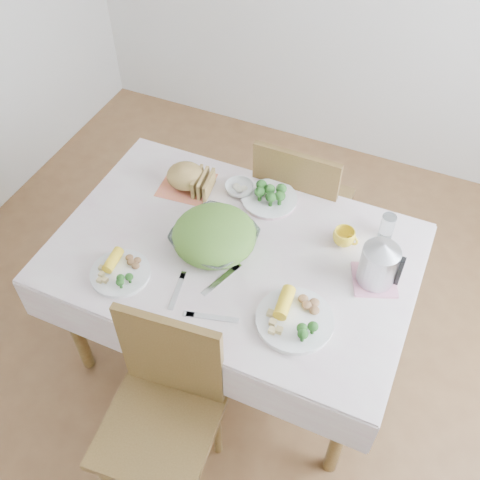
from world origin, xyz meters
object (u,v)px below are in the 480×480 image
at_px(dinner_plate_left, 120,273).
at_px(chair_near, 157,431).
at_px(electric_kettle, 379,262).
at_px(chair_far, 304,206).
at_px(dining_table, 234,304).
at_px(yellow_mug, 344,237).
at_px(salad_bowl, 214,239).
at_px(dinner_plate_right, 295,320).

bearing_deg(dinner_plate_left, chair_near, -48.55).
bearing_deg(chair_near, electric_kettle, 48.31).
bearing_deg(chair_far, chair_near, 86.49).
height_order(chair_far, dinner_plate_left, chair_far).
xyz_separation_m(chair_near, dinner_plate_left, (-0.36, 0.41, 0.31)).
bearing_deg(dining_table, dinner_plate_left, -140.48).
bearing_deg(yellow_mug, salad_bowl, -154.66).
distance_m(dinner_plate_right, yellow_mug, 0.46).
xyz_separation_m(chair_far, dinner_plate_right, (0.25, -0.90, 0.31)).
height_order(dinner_plate_left, yellow_mug, yellow_mug).
bearing_deg(chair_near, salad_bowl, 91.16).
height_order(chair_near, salad_bowl, chair_near).
bearing_deg(dining_table, dinner_plate_right, -32.87).
xyz_separation_m(dinner_plate_left, dinner_plate_right, (0.72, 0.07, 0.00)).
distance_m(dining_table, electric_kettle, 0.77).
xyz_separation_m(dining_table, chair_far, (0.10, 0.67, 0.09)).
bearing_deg(dinner_plate_left, dinner_plate_right, 5.69).
distance_m(chair_far, salad_bowl, 0.77).
relative_size(chair_near, dinner_plate_right, 3.18).
bearing_deg(yellow_mug, chair_far, 124.82).
xyz_separation_m(chair_near, yellow_mug, (0.41, 0.94, 0.33)).
relative_size(dining_table, dinner_plate_right, 4.71).
bearing_deg(dinner_plate_left, chair_far, 64.32).
height_order(chair_near, dinner_plate_right, chair_near).
height_order(chair_far, dinner_plate_right, chair_far).
relative_size(yellow_mug, electric_kettle, 0.45).
bearing_deg(dining_table, electric_kettle, 8.24).
bearing_deg(yellow_mug, chair_near, -113.37).
distance_m(chair_near, electric_kettle, 1.07).
height_order(dining_table, yellow_mug, yellow_mug).
xyz_separation_m(dining_table, electric_kettle, (0.58, 0.08, 0.51)).
bearing_deg(chair_far, electric_kettle, 130.10).
height_order(dining_table, dinner_plate_right, dinner_plate_right).
xyz_separation_m(chair_far, yellow_mug, (0.31, -0.44, 0.33)).
distance_m(yellow_mug, electric_kettle, 0.24).
bearing_deg(salad_bowl, chair_far, 74.49).
distance_m(chair_near, dinner_plate_left, 0.63).
relative_size(salad_bowl, electric_kettle, 1.61).
height_order(dining_table, electric_kettle, electric_kettle).
xyz_separation_m(dinner_plate_left, yellow_mug, (0.77, 0.53, 0.03)).
bearing_deg(electric_kettle, salad_bowl, 173.69).
bearing_deg(dinner_plate_right, chair_near, -126.39).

